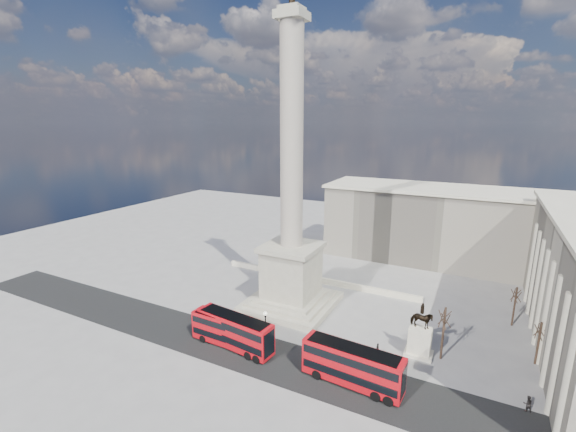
% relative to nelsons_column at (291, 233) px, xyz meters
% --- Properties ---
extents(ground, '(180.00, 180.00, 0.00)m').
position_rel_nelsons_column_xyz_m(ground, '(0.00, -5.00, -12.92)').
color(ground, '#989590').
rests_on(ground, ground).
extents(asphalt_road, '(120.00, 9.00, 0.01)m').
position_rel_nelsons_column_xyz_m(asphalt_road, '(5.00, -15.00, -12.91)').
color(asphalt_road, black).
rests_on(asphalt_road, ground).
extents(nelsons_column, '(14.00, 14.00, 49.85)m').
position_rel_nelsons_column_xyz_m(nelsons_column, '(0.00, 0.00, 0.00)').
color(nelsons_column, '#B6B098').
rests_on(nelsons_column, ground).
extents(balustrade_wall, '(40.00, 0.60, 1.10)m').
position_rel_nelsons_column_xyz_m(balustrade_wall, '(0.00, 11.00, -12.37)').
color(balustrade_wall, beige).
rests_on(balustrade_wall, ground).
extents(building_northeast, '(51.00, 17.00, 16.60)m').
position_rel_nelsons_column_xyz_m(building_northeast, '(20.00, 35.00, -4.59)').
color(building_northeast, '#B7AD96').
rests_on(building_northeast, ground).
extents(red_bus_a, '(10.91, 2.83, 4.40)m').
position_rel_nelsons_column_xyz_m(red_bus_a, '(-2.32, -15.04, -10.61)').
color(red_bus_a, red).
rests_on(red_bus_a, ground).
extents(red_bus_b, '(11.96, 4.00, 4.76)m').
position_rel_nelsons_column_xyz_m(red_bus_b, '(-1.08, -15.06, -10.42)').
color(red_bus_b, red).
rests_on(red_bus_b, ground).
extents(red_bus_c, '(12.24, 3.60, 4.90)m').
position_rel_nelsons_column_xyz_m(red_bus_c, '(15.72, -15.16, -10.35)').
color(red_bus_c, red).
rests_on(red_bus_c, ground).
extents(victorian_lamp, '(0.53, 0.53, 6.22)m').
position_rel_nelsons_column_xyz_m(victorian_lamp, '(3.34, -14.36, -9.26)').
color(victorian_lamp, black).
rests_on(victorian_lamp, ground).
extents(equestrian_statue, '(3.60, 2.70, 7.60)m').
position_rel_nelsons_column_xyz_m(equestrian_statue, '(21.80, -5.26, -10.31)').
color(equestrian_statue, beige).
rests_on(equestrian_statue, ground).
extents(bare_tree_near, '(1.77, 1.77, 7.75)m').
position_rel_nelsons_column_xyz_m(bare_tree_near, '(24.56, -4.78, -6.81)').
color(bare_tree_near, '#332319').
rests_on(bare_tree_near, ground).
extents(bare_tree_mid, '(1.64, 1.64, 6.21)m').
position_rel_nelsons_column_xyz_m(bare_tree_mid, '(35.59, -0.43, -8.03)').
color(bare_tree_mid, '#332319').
rests_on(bare_tree_mid, ground).
extents(bare_tree_far, '(1.63, 1.63, 6.64)m').
position_rel_nelsons_column_xyz_m(bare_tree_far, '(33.37, 9.35, -7.68)').
color(bare_tree_far, '#332319').
rests_on(bare_tree_far, ground).
extents(pedestrian_walking, '(0.71, 0.60, 1.64)m').
position_rel_nelsons_column_xyz_m(pedestrian_walking, '(15.19, -11.50, -12.09)').
color(pedestrian_walking, black).
rests_on(pedestrian_walking, ground).
extents(pedestrian_standing, '(1.07, 0.94, 1.87)m').
position_rel_nelsons_column_xyz_m(pedestrian_standing, '(33.94, -10.70, -11.98)').
color(pedestrian_standing, black).
rests_on(pedestrian_standing, ground).
extents(pedestrian_crossing, '(0.79, 1.06, 1.66)m').
position_rel_nelsons_column_xyz_m(pedestrian_crossing, '(16.86, -7.70, -12.08)').
color(pedestrian_crossing, black).
rests_on(pedestrian_crossing, ground).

